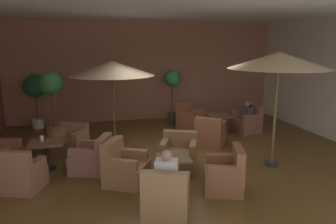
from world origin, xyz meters
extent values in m
cube|color=brown|center=(0.00, 0.00, -0.01)|extent=(9.91, 8.08, 0.02)
cube|color=#9E674D|center=(0.00, 4.00, 1.78)|extent=(9.91, 0.08, 3.56)
cube|color=silver|center=(0.00, 0.00, 3.59)|extent=(9.91, 8.08, 0.06)
cylinder|color=black|center=(-2.98, -0.36, 0.01)|extent=(0.38, 0.38, 0.02)
cylinder|color=black|center=(-2.98, -0.36, 0.31)|extent=(0.07, 0.07, 0.61)
cube|color=brown|center=(-2.98, -0.36, 0.63)|extent=(0.80, 0.80, 0.03)
cube|color=#91543E|center=(-3.97, -0.18, 0.22)|extent=(0.89, 0.91, 0.44)
cube|color=#91543E|center=(-3.87, 0.13, 0.54)|extent=(0.61, 0.26, 0.20)
cube|color=#905D47|center=(-3.32, -1.31, 0.20)|extent=(0.92, 0.91, 0.40)
cube|color=#905D47|center=(-3.41, -1.57, 0.64)|extent=(0.74, 0.39, 0.47)
cube|color=#905D47|center=(-3.57, -1.18, 0.50)|extent=(0.33, 0.57, 0.19)
cube|color=#905D47|center=(-3.03, -1.37, 0.50)|extent=(0.33, 0.57, 0.19)
cube|color=#8A5547|center=(-2.03, -0.69, 0.21)|extent=(1.00, 0.97, 0.41)
cube|color=#8A5547|center=(-1.73, -0.79, 0.61)|extent=(0.41, 0.77, 0.39)
cube|color=#8A5547|center=(-2.17, -0.97, 0.51)|extent=(0.63, 0.32, 0.20)
cube|color=#8A5547|center=(-1.96, -0.38, 0.51)|extent=(0.63, 0.32, 0.20)
cube|color=brown|center=(-2.54, 0.55, 0.21)|extent=(0.98, 0.96, 0.41)
cube|color=brown|center=(-2.42, 0.80, 0.59)|extent=(0.74, 0.47, 0.36)
cube|color=brown|center=(-2.29, 0.38, 0.52)|extent=(0.38, 0.56, 0.22)
cube|color=brown|center=(-2.82, 0.64, 0.52)|extent=(0.38, 0.56, 0.22)
cylinder|color=black|center=(1.83, 1.33, 0.01)|extent=(0.38, 0.38, 0.02)
cylinder|color=black|center=(1.83, 1.33, 0.31)|extent=(0.07, 0.07, 0.61)
cube|color=brown|center=(1.83, 1.33, 0.63)|extent=(0.73, 0.73, 0.03)
cube|color=brown|center=(1.25, 0.49, 0.22)|extent=(1.06, 1.07, 0.45)
cube|color=brown|center=(1.07, 0.23, 0.64)|extent=(0.70, 0.56, 0.38)
cube|color=brown|center=(1.03, 0.69, 0.56)|extent=(0.48, 0.60, 0.22)
cube|color=brown|center=(1.51, 0.36, 0.56)|extent=(0.48, 0.60, 0.22)
cube|color=brown|center=(2.84, 1.46, 0.20)|extent=(0.79, 0.86, 0.41)
cube|color=brown|center=(3.11, 1.49, 0.64)|extent=(0.25, 0.79, 0.47)
cube|color=brown|center=(2.84, 1.14, 0.53)|extent=(0.56, 0.21, 0.23)
cube|color=brown|center=(2.76, 1.77, 0.53)|extent=(0.56, 0.21, 0.23)
cube|color=brown|center=(1.22, 2.15, 0.22)|extent=(1.06, 1.05, 0.45)
cube|color=brown|center=(1.05, 2.37, 0.68)|extent=(0.72, 0.60, 0.47)
cube|color=brown|center=(1.51, 2.31, 0.54)|extent=(0.44, 0.53, 0.20)
cube|color=brown|center=(0.98, 1.92, 0.54)|extent=(0.44, 0.53, 0.20)
cylinder|color=black|center=(-0.46, -1.96, 0.01)|extent=(0.37, 0.37, 0.02)
cylinder|color=black|center=(-0.46, -1.96, 0.31)|extent=(0.07, 0.07, 0.61)
cube|color=brown|center=(-0.46, -1.96, 0.63)|extent=(0.64, 0.64, 0.03)
cube|color=#8A603D|center=(-0.81, -2.85, 0.22)|extent=(0.94, 0.94, 0.43)
cube|color=#8A603D|center=(-0.91, -3.12, 0.64)|extent=(0.74, 0.41, 0.42)
cube|color=#8A603D|center=(-1.07, -2.71, 0.54)|extent=(0.34, 0.58, 0.21)
cube|color=#8A603D|center=(-0.52, -2.92, 0.54)|extent=(0.34, 0.58, 0.21)
cube|color=brown|center=(0.45, -2.26, 0.22)|extent=(0.91, 0.94, 0.43)
cube|color=brown|center=(0.71, -2.34, 0.65)|extent=(0.38, 0.76, 0.44)
cube|color=brown|center=(0.31, -2.54, 0.52)|extent=(0.57, 0.29, 0.19)
cube|color=brown|center=(0.51, -1.95, 0.52)|extent=(0.57, 0.29, 0.19)
cube|color=brown|center=(-0.10, -1.07, 0.23)|extent=(1.01, 1.00, 0.46)
cube|color=brown|center=(0.01, -0.79, 0.64)|extent=(0.79, 0.45, 0.37)
cube|color=brown|center=(0.18, -1.23, 0.56)|extent=(0.35, 0.60, 0.21)
cube|color=brown|center=(-0.42, -0.98, 0.56)|extent=(0.35, 0.60, 0.21)
cube|color=brown|center=(-1.31, -1.51, 0.21)|extent=(1.04, 1.05, 0.41)
cube|color=brown|center=(-1.58, -1.37, 0.65)|extent=(0.51, 0.77, 0.47)
cube|color=brown|center=(-1.13, -1.25, 0.52)|extent=(0.60, 0.41, 0.21)
cube|color=brown|center=(-1.42, -1.81, 0.52)|extent=(0.60, 0.41, 0.21)
cylinder|color=#2D2D2D|center=(-1.33, 1.70, 0.04)|extent=(0.32, 0.32, 0.08)
cylinder|color=brown|center=(-1.33, 1.70, 1.13)|extent=(0.06, 0.06, 2.25)
cone|color=#D7B78B|center=(-1.33, 1.70, 2.10)|extent=(2.43, 2.43, 0.42)
cylinder|color=#2D2D2D|center=(2.08, -1.32, 0.04)|extent=(0.32, 0.32, 0.08)
cylinder|color=brown|center=(2.08, -1.32, 1.28)|extent=(0.06, 0.06, 2.55)
cone|color=#D6B487|center=(2.08, -1.32, 2.42)|extent=(2.23, 2.23, 0.36)
cylinder|color=beige|center=(-3.76, 3.54, 0.16)|extent=(0.38, 0.38, 0.33)
cylinder|color=brown|center=(-3.76, 3.54, 0.72)|extent=(0.06, 0.06, 0.78)
sphere|color=#1D5739|center=(-3.76, 3.54, 1.42)|extent=(0.73, 0.73, 0.73)
cylinder|color=#A96C48|center=(-3.05, 1.92, 0.22)|extent=(0.47, 0.47, 0.43)
cylinder|color=brown|center=(-3.05, 1.92, 0.92)|extent=(0.06, 0.06, 0.97)
sphere|color=#367E3E|center=(-3.05, 1.92, 1.69)|extent=(0.67, 0.67, 0.67)
cylinder|color=#37392C|center=(0.81, 3.16, 0.18)|extent=(0.34, 0.34, 0.37)
cylinder|color=brown|center=(0.81, 3.16, 0.87)|extent=(0.06, 0.06, 1.00)
sphere|color=#2A7B42|center=(0.81, 3.16, 1.62)|extent=(0.58, 0.58, 0.58)
cube|color=#3E4036|center=(2.84, 1.46, 0.62)|extent=(0.27, 0.41, 0.43)
sphere|color=#855D4B|center=(2.84, 1.46, 0.91)|extent=(0.17, 0.17, 0.17)
cube|color=silver|center=(-0.81, -2.85, 0.69)|extent=(0.42, 0.36, 0.52)
sphere|color=#A4735E|center=(-0.81, -2.85, 1.03)|extent=(0.18, 0.18, 0.18)
cylinder|color=white|center=(-3.08, -0.21, 0.70)|extent=(0.08, 0.08, 0.11)
camera|label=1|loc=(-1.89, -7.51, 2.76)|focal=33.72mm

